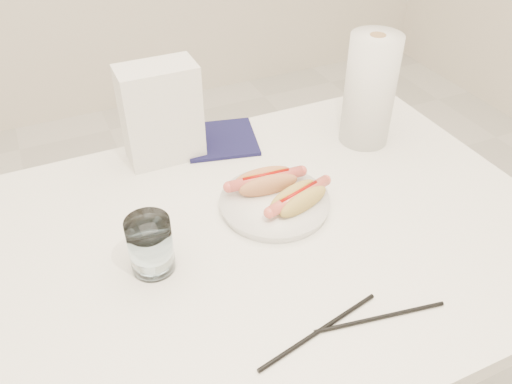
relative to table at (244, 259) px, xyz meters
name	(u,v)px	position (x,y,z in m)	size (l,w,h in m)	color
table	(244,259)	(0.00, 0.00, 0.00)	(1.20, 0.80, 0.75)	white
plate	(275,204)	(0.09, 0.05, 0.07)	(0.21, 0.21, 0.02)	white
hotdog_left	(266,181)	(0.09, 0.09, 0.10)	(0.16, 0.07, 0.04)	tan
hotdog_right	(298,198)	(0.12, 0.02, 0.10)	(0.15, 0.09, 0.04)	tan
water_glass	(150,245)	(-0.17, -0.01, 0.11)	(0.08, 0.08, 0.11)	white
chopstick_near	(319,331)	(0.02, -0.25, 0.06)	(0.01, 0.01, 0.23)	black
chopstick_far	(380,317)	(0.12, -0.26, 0.06)	(0.01, 0.01, 0.22)	black
napkin_box	(161,114)	(-0.05, 0.32, 0.17)	(0.16, 0.09, 0.22)	silver
navy_napkin	(221,139)	(0.08, 0.33, 0.06)	(0.16, 0.16, 0.01)	#13123A
paper_towel_roll	(370,91)	(0.39, 0.20, 0.19)	(0.11, 0.11, 0.26)	silver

